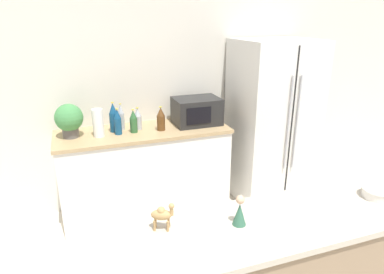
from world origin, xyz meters
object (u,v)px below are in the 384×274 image
Objects in this scene: paper_towel_roll at (98,123)px; fruit_bowl at (377,192)px; back_bottle_5 at (121,117)px; back_bottle_4 at (161,119)px; microwave at (197,111)px; back_bottle_0 at (118,122)px; refrigerator at (272,122)px; back_bottle_3 at (138,119)px; potted_plant at (69,119)px; wise_man_figurine_blue at (240,212)px; back_bottle_2 at (134,121)px; back_bottle_1 at (114,118)px; camel_figurine at (162,214)px.

paper_towel_roll is 1.47× the size of fruit_bowl.
back_bottle_5 is at bearing 30.50° from paper_towel_roll.
back_bottle_5 is at bearing 157.39° from back_bottle_4.
back_bottle_0 is at bearing -175.56° from microwave.
fruit_bowl is (-0.44, -1.86, 0.15)m from refrigerator.
refrigerator is 1.51m from back_bottle_3.
wise_man_figurine_blue is (0.80, -1.94, -0.03)m from potted_plant.
back_bottle_2 is at bearing -175.09° from microwave.
fruit_bowl is at bearing -56.26° from back_bottle_0.
refrigerator is at bearing -2.89° from potted_plant.
microwave reaches higher than wise_man_figurine_blue.
back_bottle_4 is (-1.28, 0.02, 0.15)m from refrigerator.
back_bottle_0 is at bearing 123.74° from fruit_bowl.
microwave is at bearing -2.13° from back_bottle_3.
back_bottle_4 is at bearing 178.99° from refrigerator.
back_bottle_1 is 0.09m from back_bottle_5.
potted_plant is at bearing -171.93° from back_bottle_5.
microwave is 0.85m from back_bottle_0.
back_bottle_5 reaches higher than fruit_bowl.
refrigerator is 1.90m from paper_towel_roll.
wise_man_figurine_blue is at bearing -73.73° from paper_towel_roll.
refrigerator reaches higher than back_bottle_3.
back_bottle_5 is (0.05, 0.14, 0.01)m from back_bottle_0.
back_bottle_3 is (-1.50, 0.13, 0.14)m from refrigerator.
microwave reaches higher than paper_towel_roll.
back_bottle_0 is 1.71× the size of camel_figurine.
wise_man_figurine_blue is at bearing -79.13° from back_bottle_0.
back_bottle_5 is (-0.16, 0.05, 0.02)m from back_bottle_3.
potted_plant is 1.42× the size of back_bottle_3.
back_bottle_1 is at bearing 178.02° from microwave.
back_bottle_5 is at bearing 87.63° from camel_figurine.
paper_towel_roll is at bearing -176.14° from microwave.
back_bottle_2 is (0.60, -0.06, -0.07)m from potted_plant.
back_bottle_0 is at bearing 1.22° from paper_towel_roll.
microwave reaches higher than back_bottle_0.
back_bottle_1 reaches higher than fruit_bowl.
microwave is at bearing 4.91° from back_bottle_2.
potted_plant is at bearing 171.44° from back_bottle_0.
microwave is 2.04m from camel_figurine.
back_bottle_0 is (-1.71, 0.04, 0.16)m from refrigerator.
paper_towel_roll reaches higher than back_bottle_3.
back_bottle_3 is at bearing 175.00° from refrigerator.
back_bottle_4 is 1.33× the size of fruit_bowl.
back_bottle_2 is at bearing 96.25° from wise_man_figurine_blue.
back_bottle_3 is (-0.63, 0.02, -0.03)m from microwave.
back_bottle_2 is 1.40× the size of wise_man_figurine_blue.
refrigerator is 7.36× the size of back_bottle_4.
back_bottle_2 is 0.10m from back_bottle_3.
back_bottle_2 is at bearing -125.47° from back_bottle_3.
back_bottle_1 is at bearing 178.39° from back_bottle_3.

